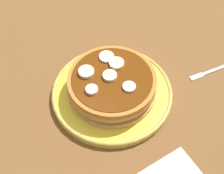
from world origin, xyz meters
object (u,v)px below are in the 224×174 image
(plate, at_px, (112,93))
(fork, at_px, (210,71))
(banana_slice_0, at_px, (110,76))
(banana_slice_5, at_px, (117,63))
(banana_slice_3, at_px, (107,57))
(banana_slice_4, at_px, (86,72))
(pancake_stack, at_px, (112,84))
(banana_slice_1, at_px, (92,90))
(banana_slice_2, at_px, (129,87))

(plate, xyz_separation_m, fork, (0.15, 0.20, -0.01))
(banana_slice_0, distance_m, banana_slice_5, 0.04)
(banana_slice_3, relative_size, banana_slice_4, 0.99)
(plate, relative_size, pancake_stack, 1.36)
(banana_slice_3, bearing_deg, banana_slice_4, -98.39)
(banana_slice_1, bearing_deg, fork, 55.87)
(banana_slice_1, height_order, banana_slice_5, same)
(banana_slice_1, xyz_separation_m, fork, (0.17, 0.25, -0.06))
(banana_slice_1, bearing_deg, banana_slice_0, 80.75)
(fork, bearing_deg, banana_slice_0, -129.22)
(banana_slice_0, height_order, banana_slice_3, banana_slice_0)
(banana_slice_1, xyz_separation_m, banana_slice_5, (0.00, 0.09, -0.00))
(banana_slice_0, relative_size, banana_slice_1, 1.18)
(pancake_stack, relative_size, banana_slice_4, 5.90)
(banana_slice_0, bearing_deg, fork, 50.78)
(pancake_stack, distance_m, banana_slice_3, 0.07)
(banana_slice_5, bearing_deg, banana_slice_2, -33.35)
(banana_slice_3, bearing_deg, banana_slice_2, -25.30)
(banana_slice_3, bearing_deg, plate, -42.54)
(banana_slice_4, distance_m, fork, 0.31)
(banana_slice_4, xyz_separation_m, fork, (0.21, 0.22, -0.07))
(plate, relative_size, banana_slice_5, 8.26)
(banana_slice_2, bearing_deg, banana_slice_0, 178.43)
(banana_slice_3, xyz_separation_m, banana_slice_5, (0.03, -0.00, 0.00))
(pancake_stack, distance_m, banana_slice_5, 0.05)
(banana_slice_3, xyz_separation_m, banana_slice_4, (-0.01, -0.06, 0.00))
(plate, height_order, banana_slice_5, banana_slice_5)
(banana_slice_2, relative_size, banana_slice_4, 0.81)
(pancake_stack, distance_m, banana_slice_0, 0.03)
(banana_slice_1, relative_size, banana_slice_5, 0.78)
(banana_slice_1, bearing_deg, banana_slice_4, 141.57)
(banana_slice_0, bearing_deg, pancake_stack, 8.22)
(banana_slice_4, bearing_deg, pancake_stack, 22.91)
(plate, bearing_deg, fork, 51.88)
(banana_slice_2, bearing_deg, fork, 60.99)
(banana_slice_2, height_order, banana_slice_3, same)
(fork, bearing_deg, pancake_stack, -128.39)
(banana_slice_0, xyz_separation_m, banana_slice_5, (-0.01, 0.04, 0.00))
(plate, height_order, banana_slice_3, banana_slice_3)
(plate, distance_m, fork, 0.25)
(banana_slice_1, distance_m, banana_slice_2, 0.08)
(plate, xyz_separation_m, banana_slice_1, (-0.01, -0.05, 0.06))
(banana_slice_2, bearing_deg, banana_slice_3, 154.70)
(banana_slice_3, distance_m, banana_slice_5, 0.03)
(banana_slice_4, relative_size, banana_slice_5, 1.03)
(banana_slice_0, distance_m, banana_slice_2, 0.05)
(banana_slice_0, bearing_deg, banana_slice_2, -1.57)
(pancake_stack, xyz_separation_m, banana_slice_0, (-0.01, -0.00, 0.03))
(plate, height_order, banana_slice_4, banana_slice_4)
(banana_slice_3, bearing_deg, banana_slice_0, -46.59)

